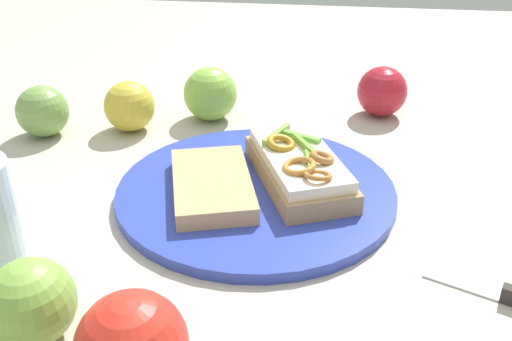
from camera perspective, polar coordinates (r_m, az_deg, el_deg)
The scene contains 9 objects.
ground_plane at distance 0.64m, azimuth 0.00°, elevation -2.56°, with size 2.00×2.00×0.00m, color #B8AE9F.
plate at distance 0.64m, azimuth 0.00°, elevation -2.07°, with size 0.31×0.31×0.01m, color #2E43B3.
sandwich at distance 0.64m, azimuth 4.33°, elevation 0.39°, with size 0.14×0.19×0.05m.
bread_slice_side at distance 0.62m, azimuth -4.46°, elevation -1.40°, with size 0.15×0.08×0.02m, color tan.
apple_0 at distance 0.83m, azimuth -4.63°, elevation 7.68°, with size 0.08×0.08×0.08m, color #85BE44.
apple_2 at distance 0.48m, azimuth -21.73°, elevation -12.24°, with size 0.07×0.07×0.07m, color #7BAD43.
apple_3 at distance 0.81m, azimuth -12.61°, elevation 6.32°, with size 0.07×0.07×0.07m, color gold.
apple_4 at distance 0.83m, azimuth -20.68°, elevation 5.60°, with size 0.07×0.07×0.07m, color #729F4A.
apple_5 at distance 0.86m, azimuth 12.57°, elevation 7.77°, with size 0.07×0.07×0.07m, color #B41D2C.
Camera 1 is at (0.08, -0.54, 0.33)m, focal length 39.76 mm.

